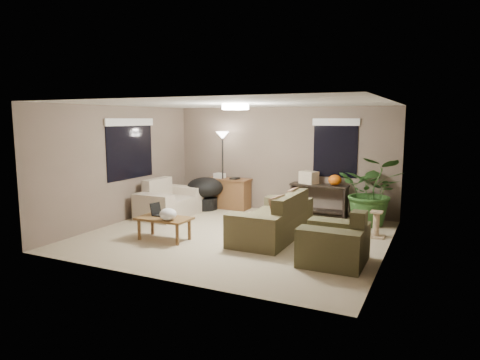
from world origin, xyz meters
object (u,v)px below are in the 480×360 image
at_px(coffee_table, 164,221).
at_px(houseplant, 372,199).
at_px(loveseat, 169,203).
at_px(papasan_chair, 205,191).
at_px(cat_scratching_post, 376,226).
at_px(main_sofa, 275,222).
at_px(console_table, 319,198).
at_px(floor_lamp, 222,144).
at_px(desk, 229,193).
at_px(armchair, 335,244).

distance_m(coffee_table, houseplant, 4.32).
distance_m(loveseat, papasan_chair, 1.07).
height_order(papasan_chair, houseplant, houseplant).
height_order(coffee_table, cat_scratching_post, cat_scratching_post).
height_order(main_sofa, cat_scratching_post, main_sofa).
bearing_deg(houseplant, papasan_chair, -178.25).
xyz_separation_m(console_table, papasan_chair, (-2.75, -0.41, 0.03)).
xyz_separation_m(floor_lamp, houseplant, (3.62, -0.17, -1.03)).
relative_size(main_sofa, desk, 2.00).
xyz_separation_m(main_sofa, papasan_chair, (-2.44, 1.60, 0.17)).
relative_size(armchair, coffee_table, 1.00).
bearing_deg(floor_lamp, loveseat, -120.53).
xyz_separation_m(desk, console_table, (2.29, 0.04, 0.06)).
xyz_separation_m(loveseat, papasan_chair, (0.41, 0.97, 0.17)).
bearing_deg(armchair, desk, 138.54).
height_order(loveseat, armchair, same).
distance_m(loveseat, desk, 1.60).
bearing_deg(cat_scratching_post, floor_lamp, 164.21).
distance_m(armchair, console_table, 3.20).
relative_size(armchair, desk, 0.91).
xyz_separation_m(desk, cat_scratching_post, (3.73, -1.16, -0.16)).
xyz_separation_m(coffee_table, floor_lamp, (-0.33, 2.95, 1.24)).
bearing_deg(desk, main_sofa, -44.85).
bearing_deg(armchair, houseplant, 87.01).
distance_m(main_sofa, console_table, 2.05).
bearing_deg(main_sofa, console_table, 81.30).
bearing_deg(floor_lamp, coffee_table, -83.60).
distance_m(armchair, coffee_table, 3.15).
xyz_separation_m(desk, floor_lamp, (-0.12, -0.08, 1.22)).
distance_m(main_sofa, cat_scratching_post, 1.92).
bearing_deg(houseplant, main_sofa, -131.33).
distance_m(main_sofa, floor_lamp, 3.12).
bearing_deg(armchair, coffee_table, -178.85).
bearing_deg(floor_lamp, desk, 32.57).
xyz_separation_m(papasan_chair, floor_lamp, (0.34, 0.29, 1.13)).
bearing_deg(desk, cat_scratching_post, -17.37).
bearing_deg(coffee_table, loveseat, 122.53).
distance_m(loveseat, floor_lamp, 1.96).
bearing_deg(papasan_chair, desk, 39.05).
relative_size(desk, papasan_chair, 1.08).
bearing_deg(desk, console_table, 1.10).
relative_size(desk, console_table, 0.85).
relative_size(loveseat, coffee_table, 1.60).
height_order(coffee_table, houseplant, houseplant).
height_order(houseplant, cat_scratching_post, houseplant).
xyz_separation_m(armchair, cat_scratching_post, (0.37, 1.80, -0.08)).
distance_m(main_sofa, coffee_table, 2.07).
height_order(main_sofa, armchair, same).
height_order(console_table, papasan_chair, papasan_chair).
height_order(armchair, cat_scratching_post, armchair).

